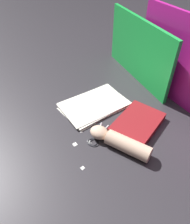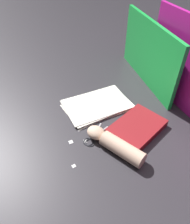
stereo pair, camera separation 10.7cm
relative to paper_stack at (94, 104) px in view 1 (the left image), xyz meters
The scene contains 10 objects.
ground_plane 0.16m from the paper_stack, 36.76° to the right, with size 6.00×6.00×0.00m, color #2D2B30.
backdrop_panel_left 0.42m from the paper_stack, 101.21° to the left, with size 0.59×0.14×0.36m.
paper_stack is the anchor object (origin of this frame).
book_closed 0.26m from the paper_stack, 17.24° to the left, with size 0.25×0.30×0.03m.
scissors 0.24m from the paper_stack, 34.85° to the right, with size 0.12×0.16×0.01m.
hand_forearm 0.31m from the paper_stack, 14.80° to the right, with size 0.30×0.17×0.07m.
paper_scrap_near 0.40m from the paper_stack, 43.69° to the right, with size 0.02×0.02×0.00m.
paper_scrap_mid 0.20m from the paper_stack, 55.41° to the right, with size 0.02×0.01×0.00m.
paper_scrap_far 0.26m from the paper_stack, 41.96° to the right, with size 0.03×0.03×0.00m.
paper_scrap_side 0.29m from the paper_stack, 54.79° to the right, with size 0.02×0.02×0.00m.
Camera 1 is at (0.60, -0.45, 0.78)m, focal length 35.00 mm.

